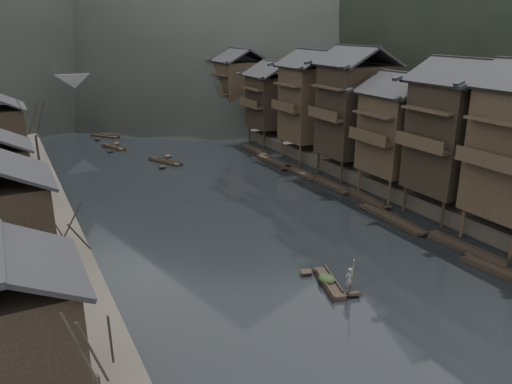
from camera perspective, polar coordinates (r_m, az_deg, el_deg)
water at (r=36.77m, az=9.04°, el=-9.94°), size 300.00×300.00×0.00m
right_bank at (r=87.04m, az=12.44°, el=7.28°), size 40.00×200.00×1.80m
stilt_houses at (r=58.34m, az=12.63°, el=9.76°), size 9.00×67.60×15.37m
bare_trees at (r=41.45m, az=-22.49°, el=1.48°), size 3.86×43.83×7.72m
moored_sampans at (r=54.32m, az=9.97°, el=-0.14°), size 3.22×48.40×0.47m
midriver_boats at (r=83.42m, az=-14.34°, el=6.17°), size 12.57×45.15×0.45m
stone_bridge at (r=100.45m, az=-15.97°, el=10.92°), size 40.00×6.00×9.00m
hero_sampan at (r=35.98m, az=8.33°, el=-10.20°), size 2.20×4.83×0.43m
cargo_heap at (r=35.84m, az=8.09°, el=-9.32°), size 1.06×1.38×0.63m
boatman at (r=34.59m, az=10.62°, el=-9.49°), size 0.66×0.45×1.78m
bamboo_pole at (r=33.52m, az=11.17°, el=-5.28°), size 1.41×1.95×3.68m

